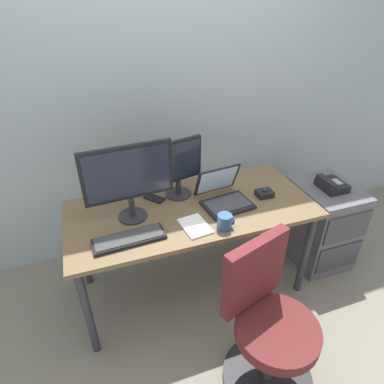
{
  "coord_description": "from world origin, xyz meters",
  "views": [
    {
      "loc": [
        -0.58,
        -1.66,
        1.96
      ],
      "look_at": [
        0.0,
        0.0,
        0.85
      ],
      "focal_mm": 30.7,
      "sensor_mm": 36.0,
      "label": 1
    }
  ],
  "objects_px": {
    "cell_phone": "(154,198)",
    "coffee_mug": "(225,222)",
    "file_cabinet": "(320,223)",
    "laptop": "(224,195)",
    "monitor_main": "(128,177)",
    "paper_notepad": "(195,226)",
    "monitor_side": "(178,166)",
    "trackball_mouse": "(265,193)",
    "office_chair": "(267,327)",
    "keyboard": "(129,239)",
    "banana": "(215,178)",
    "desk_phone": "(331,185)"
  },
  "relations": [
    {
      "from": "coffee_mug",
      "to": "banana",
      "type": "xyz_separation_m",
      "value": [
        0.16,
        0.53,
        -0.03
      ]
    },
    {
      "from": "keyboard",
      "to": "trackball_mouse",
      "type": "relative_size",
      "value": 3.79
    },
    {
      "from": "desk_phone",
      "to": "laptop",
      "type": "relative_size",
      "value": 0.58
    },
    {
      "from": "file_cabinet",
      "to": "office_chair",
      "type": "xyz_separation_m",
      "value": [
        -0.92,
        -0.74,
        0.07
      ]
    },
    {
      "from": "desk_phone",
      "to": "trackball_mouse",
      "type": "distance_m",
      "value": 0.57
    },
    {
      "from": "monitor_side",
      "to": "keyboard",
      "type": "bearing_deg",
      "value": -137.71
    },
    {
      "from": "banana",
      "to": "coffee_mug",
      "type": "bearing_deg",
      "value": -106.81
    },
    {
      "from": "monitor_main",
      "to": "laptop",
      "type": "distance_m",
      "value": 0.65
    },
    {
      "from": "keyboard",
      "to": "coffee_mug",
      "type": "relative_size",
      "value": 4.28
    },
    {
      "from": "cell_phone",
      "to": "banana",
      "type": "xyz_separation_m",
      "value": [
        0.48,
        0.09,
        0.02
      ]
    },
    {
      "from": "banana",
      "to": "monitor_side",
      "type": "bearing_deg",
      "value": -163.9
    },
    {
      "from": "coffee_mug",
      "to": "banana",
      "type": "relative_size",
      "value": 0.51
    },
    {
      "from": "laptop",
      "to": "keyboard",
      "type": "bearing_deg",
      "value": -164.49
    },
    {
      "from": "file_cabinet",
      "to": "monitor_main",
      "type": "relative_size",
      "value": 1.25
    },
    {
      "from": "office_chair",
      "to": "coffee_mug",
      "type": "height_order",
      "value": "office_chair"
    },
    {
      "from": "office_chair",
      "to": "trackball_mouse",
      "type": "distance_m",
      "value": 0.88
    },
    {
      "from": "monitor_side",
      "to": "cell_phone",
      "type": "relative_size",
      "value": 2.84
    },
    {
      "from": "coffee_mug",
      "to": "cell_phone",
      "type": "xyz_separation_m",
      "value": [
        -0.32,
        0.45,
        -0.04
      ]
    },
    {
      "from": "laptop",
      "to": "trackball_mouse",
      "type": "bearing_deg",
      "value": -4.6
    },
    {
      "from": "laptop",
      "to": "paper_notepad",
      "type": "height_order",
      "value": "laptop"
    },
    {
      "from": "office_chair",
      "to": "trackball_mouse",
      "type": "bearing_deg",
      "value": 64.11
    },
    {
      "from": "office_chair",
      "to": "keyboard",
      "type": "relative_size",
      "value": 2.2
    },
    {
      "from": "trackball_mouse",
      "to": "cell_phone",
      "type": "distance_m",
      "value": 0.75
    },
    {
      "from": "file_cabinet",
      "to": "coffee_mug",
      "type": "xyz_separation_m",
      "value": [
        -0.97,
        -0.25,
        0.44
      ]
    },
    {
      "from": "desk_phone",
      "to": "coffee_mug",
      "type": "xyz_separation_m",
      "value": [
        -0.97,
        -0.23,
        0.07
      ]
    },
    {
      "from": "file_cabinet",
      "to": "laptop",
      "type": "height_order",
      "value": "laptop"
    },
    {
      "from": "monitor_side",
      "to": "coffee_mug",
      "type": "xyz_separation_m",
      "value": [
        0.15,
        -0.44,
        -0.18
      ]
    },
    {
      "from": "office_chair",
      "to": "trackball_mouse",
      "type": "height_order",
      "value": "office_chair"
    },
    {
      "from": "cell_phone",
      "to": "keyboard",
      "type": "bearing_deg",
      "value": -161.67
    },
    {
      "from": "monitor_main",
      "to": "trackball_mouse",
      "type": "height_order",
      "value": "monitor_main"
    },
    {
      "from": "monitor_side",
      "to": "keyboard",
      "type": "relative_size",
      "value": 0.97
    },
    {
      "from": "trackball_mouse",
      "to": "keyboard",
      "type": "bearing_deg",
      "value": -170.52
    },
    {
      "from": "cell_phone",
      "to": "coffee_mug",
      "type": "bearing_deg",
      "value": -93.46
    },
    {
      "from": "desk_phone",
      "to": "cell_phone",
      "type": "relative_size",
      "value": 1.41
    },
    {
      "from": "desk_phone",
      "to": "monitor_side",
      "type": "xyz_separation_m",
      "value": [
        -1.11,
        0.21,
        0.24
      ]
    },
    {
      "from": "monitor_side",
      "to": "trackball_mouse",
      "type": "xyz_separation_m",
      "value": [
        0.55,
        -0.21,
        -0.2
      ]
    },
    {
      "from": "file_cabinet",
      "to": "trackball_mouse",
      "type": "height_order",
      "value": "trackball_mouse"
    },
    {
      "from": "keyboard",
      "to": "trackball_mouse",
      "type": "distance_m",
      "value": 0.97
    },
    {
      "from": "monitor_side",
      "to": "banana",
      "type": "height_order",
      "value": "monitor_side"
    },
    {
      "from": "trackball_mouse",
      "to": "cell_phone",
      "type": "bearing_deg",
      "value": 163.59
    },
    {
      "from": "paper_notepad",
      "to": "banana",
      "type": "bearing_deg",
      "value": 55.19
    },
    {
      "from": "file_cabinet",
      "to": "laptop",
      "type": "relative_size",
      "value": 1.96
    },
    {
      "from": "office_chair",
      "to": "monitor_side",
      "type": "bearing_deg",
      "value": 102.0
    },
    {
      "from": "file_cabinet",
      "to": "laptop",
      "type": "xyz_separation_m",
      "value": [
        -0.87,
        0.01,
        0.44
      ]
    },
    {
      "from": "trackball_mouse",
      "to": "banana",
      "type": "xyz_separation_m",
      "value": [
        -0.24,
        0.3,
        -0.0
      ]
    },
    {
      "from": "keyboard",
      "to": "paper_notepad",
      "type": "relative_size",
      "value": 2.01
    },
    {
      "from": "monitor_main",
      "to": "paper_notepad",
      "type": "relative_size",
      "value": 2.58
    },
    {
      "from": "office_chair",
      "to": "cell_phone",
      "type": "height_order",
      "value": "office_chair"
    },
    {
      "from": "paper_notepad",
      "to": "banana",
      "type": "xyz_separation_m",
      "value": [
        0.32,
        0.47,
        0.01
      ]
    },
    {
      "from": "monitor_main",
      "to": "trackball_mouse",
      "type": "xyz_separation_m",
      "value": [
        0.9,
        -0.06,
        -0.26
      ]
    }
  ]
}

